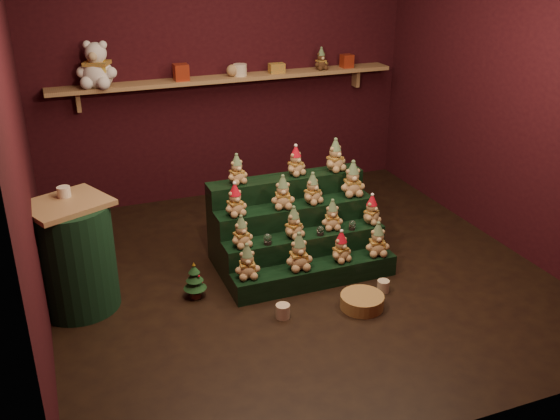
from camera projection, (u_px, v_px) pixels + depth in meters
name	position (u px, v px, depth m)	size (l,w,h in m)	color
ground	(298.00, 273.00, 5.31)	(4.00, 4.00, 0.00)	black
back_wall	(224.00, 65.00, 6.50)	(4.00, 0.10, 2.80)	black
front_wall	(465.00, 217.00, 3.00)	(4.00, 0.10, 2.80)	black
left_wall	(11.00, 143.00, 4.07)	(0.10, 4.00, 2.80)	black
right_wall	(517.00, 91.00, 5.42)	(0.10, 4.00, 2.80)	black
back_shelf	(229.00, 79.00, 6.39)	(3.60, 0.26, 0.24)	#A37751
riser_tier_front	(315.00, 275.00, 5.11)	(1.40, 0.22, 0.18)	black
riser_tier_midfront	(305.00, 253.00, 5.26)	(1.40, 0.22, 0.36)	black
riser_tier_midback	(295.00, 233.00, 5.42)	(1.40, 0.22, 0.54)	black
riser_tier_back	(286.00, 214.00, 5.57)	(1.40, 0.22, 0.72)	black
teddy_0	(247.00, 261.00, 4.84)	(0.20, 0.18, 0.28)	tan
teddy_1	(299.00, 251.00, 4.96)	(0.22, 0.20, 0.31)	tan
teddy_2	(341.00, 246.00, 5.10)	(0.18, 0.17, 0.26)	tan
teddy_3	(378.00, 239.00, 5.19)	(0.20, 0.18, 0.29)	tan
teddy_4	(241.00, 231.00, 4.94)	(0.18, 0.17, 0.26)	tan
teddy_5	(294.00, 222.00, 5.09)	(0.19, 0.17, 0.26)	tan
teddy_6	(332.00, 215.00, 5.24)	(0.18, 0.16, 0.26)	tan
teddy_7	(372.00, 209.00, 5.35)	(0.18, 0.16, 0.25)	tan
teddy_8	(235.00, 200.00, 5.06)	(0.19, 0.17, 0.27)	tan
teddy_9	(283.00, 192.00, 5.19)	(0.20, 0.18, 0.28)	tan
teddy_10	(312.00, 188.00, 5.29)	(0.19, 0.17, 0.27)	tan
teddy_11	(353.00, 179.00, 5.44)	(0.22, 0.20, 0.31)	tan
teddy_12	(237.00, 169.00, 5.22)	(0.18, 0.16, 0.25)	tan
teddy_13	(296.00, 161.00, 5.41)	(0.18, 0.16, 0.26)	tan
teddy_14	(335.00, 155.00, 5.50)	(0.20, 0.18, 0.29)	tan
snow_globe_a	(268.00, 239.00, 5.00)	(0.07, 0.07, 0.09)	black
snow_globe_b	(320.00, 231.00, 5.16)	(0.06, 0.06, 0.08)	black
snow_globe_c	(352.00, 225.00, 5.26)	(0.06, 0.06, 0.08)	black
side_table	(74.00, 256.00, 4.68)	(0.72, 0.67, 0.88)	#A37751
table_ornament	(64.00, 192.00, 4.57)	(0.10, 0.10, 0.08)	beige
mini_christmas_tree	(195.00, 280.00, 4.91)	(0.18, 0.18, 0.31)	#4A241A
mug_left	(283.00, 311.00, 4.68)	(0.11, 0.11, 0.11)	#CAB595
mug_right	(383.00, 286.00, 5.03)	(0.10, 0.10, 0.10)	#CAB595
wicker_basket	(362.00, 301.00, 4.81)	(0.34, 0.34, 0.11)	#A68143
white_bear	(96.00, 58.00, 5.81)	(0.39, 0.35, 0.54)	white
brown_bear	(321.00, 59.00, 6.64)	(0.16, 0.15, 0.23)	#462917
gift_tin_red_a	(181.00, 72.00, 6.16)	(0.14, 0.14, 0.16)	#9F3018
gift_tin_cream	(240.00, 70.00, 6.37)	(0.14, 0.14, 0.12)	beige
gift_tin_red_b	(347.00, 61.00, 6.77)	(0.12, 0.12, 0.14)	#9F3018
shelf_plush_ball	(232.00, 70.00, 6.34)	(0.12, 0.12, 0.12)	tan
scarf_gift_box	(277.00, 68.00, 6.51)	(0.16, 0.10, 0.10)	orange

